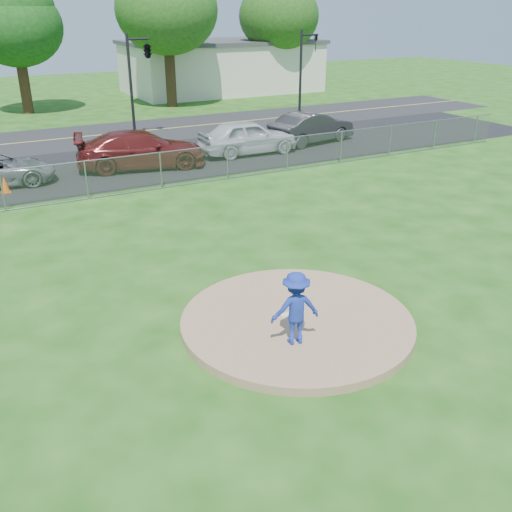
{
  "coord_description": "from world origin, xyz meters",
  "views": [
    {
      "loc": [
        -6.33,
        -9.73,
        6.8
      ],
      "look_at": [
        0.0,
        2.0,
        1.0
      ],
      "focal_mm": 40.0,
      "sensor_mm": 36.0,
      "label": 1
    }
  ],
  "objects_px": {
    "traffic_signal_right": "(304,68)",
    "parked_car_pearl": "(248,137)",
    "tree_far_right": "(279,5)",
    "traffic_signal_center": "(146,52)",
    "pitcher": "(296,308)",
    "parked_car_darkred": "(141,149)",
    "commercial_building": "(222,66)",
    "parked_car_charcoal": "(312,127)",
    "tree_center": "(13,14)",
    "traffic_cone": "(5,184)"
  },
  "relations": [
    {
      "from": "traffic_signal_right",
      "to": "parked_car_pearl",
      "type": "xyz_separation_m",
      "value": [
        -7.3,
        -6.27,
        -2.5
      ]
    },
    {
      "from": "tree_far_right",
      "to": "traffic_signal_center",
      "type": "bearing_deg",
      "value": -140.96
    },
    {
      "from": "pitcher",
      "to": "parked_car_darkred",
      "type": "bearing_deg",
      "value": -84.4
    },
    {
      "from": "pitcher",
      "to": "parked_car_darkred",
      "type": "height_order",
      "value": "pitcher"
    },
    {
      "from": "commercial_building",
      "to": "parked_car_charcoal",
      "type": "distance_m",
      "value": 22.2
    },
    {
      "from": "tree_center",
      "to": "parked_car_charcoal",
      "type": "height_order",
      "value": "tree_center"
    },
    {
      "from": "tree_center",
      "to": "parked_car_pearl",
      "type": "distance_m",
      "value": 20.69
    },
    {
      "from": "tree_far_right",
      "to": "parked_car_pearl",
      "type": "bearing_deg",
      "value": -124.13
    },
    {
      "from": "traffic_signal_right",
      "to": "parked_car_darkred",
      "type": "xyz_separation_m",
      "value": [
        -12.89,
        -6.41,
        -2.5
      ]
    },
    {
      "from": "commercial_building",
      "to": "traffic_signal_right",
      "type": "height_order",
      "value": "traffic_signal_right"
    },
    {
      "from": "traffic_cone",
      "to": "parked_car_darkred",
      "type": "height_order",
      "value": "parked_car_darkred"
    },
    {
      "from": "tree_center",
      "to": "tree_far_right",
      "type": "relative_size",
      "value": 0.92
    },
    {
      "from": "commercial_building",
      "to": "traffic_cone",
      "type": "bearing_deg",
      "value": -131.3
    },
    {
      "from": "commercial_building",
      "to": "tree_center",
      "type": "xyz_separation_m",
      "value": [
        -17.0,
        -4.0,
        4.31
      ]
    },
    {
      "from": "traffic_signal_right",
      "to": "parked_car_charcoal",
      "type": "distance_m",
      "value": 6.88
    },
    {
      "from": "pitcher",
      "to": "parked_car_pearl",
      "type": "distance_m",
      "value": 18.21
    },
    {
      "from": "traffic_signal_right",
      "to": "parked_car_pearl",
      "type": "distance_m",
      "value": 9.95
    },
    {
      "from": "traffic_signal_center",
      "to": "pitcher",
      "type": "distance_m",
      "value": 23.58
    },
    {
      "from": "commercial_building",
      "to": "tree_center",
      "type": "bearing_deg",
      "value": -166.76
    },
    {
      "from": "pitcher",
      "to": "parked_car_pearl",
      "type": "bearing_deg",
      "value": -102.07
    },
    {
      "from": "tree_far_right",
      "to": "pitcher",
      "type": "bearing_deg",
      "value": -119.88
    },
    {
      "from": "tree_far_right",
      "to": "traffic_cone",
      "type": "xyz_separation_m",
      "value": [
        -24.72,
        -20.59,
        -6.71
      ]
    },
    {
      "from": "traffic_signal_center",
      "to": "tree_center",
      "type": "bearing_deg",
      "value": 112.49
    },
    {
      "from": "traffic_signal_center",
      "to": "parked_car_charcoal",
      "type": "relative_size",
      "value": 1.11
    },
    {
      "from": "tree_far_right",
      "to": "traffic_signal_center",
      "type": "xyz_separation_m",
      "value": [
        -16.03,
        -13.0,
        -2.45
      ]
    },
    {
      "from": "traffic_signal_center",
      "to": "parked_car_darkred",
      "type": "height_order",
      "value": "traffic_signal_center"
    },
    {
      "from": "traffic_signal_center",
      "to": "parked_car_charcoal",
      "type": "distance_m",
      "value": 9.91
    },
    {
      "from": "parked_car_pearl",
      "to": "tree_far_right",
      "type": "bearing_deg",
      "value": -32.32
    },
    {
      "from": "traffic_cone",
      "to": "traffic_signal_right",
      "type": "bearing_deg",
      "value": 21.82
    },
    {
      "from": "tree_center",
      "to": "parked_car_darkred",
      "type": "height_order",
      "value": "tree_center"
    },
    {
      "from": "parked_car_darkred",
      "to": "tree_center",
      "type": "bearing_deg",
      "value": 19.38
    },
    {
      "from": "pitcher",
      "to": "parked_car_pearl",
      "type": "relative_size",
      "value": 0.32
    },
    {
      "from": "commercial_building",
      "to": "tree_far_right",
      "type": "distance_m",
      "value": 7.0
    },
    {
      "from": "parked_car_pearl",
      "to": "parked_car_charcoal",
      "type": "xyz_separation_m",
      "value": [
        4.27,
        0.64,
        -0.02
      ]
    },
    {
      "from": "commercial_building",
      "to": "traffic_signal_center",
      "type": "distance_m",
      "value": 20.17
    },
    {
      "from": "pitcher",
      "to": "traffic_signal_center",
      "type": "bearing_deg",
      "value": -88.94
    },
    {
      "from": "commercial_building",
      "to": "pitcher",
      "type": "distance_m",
      "value": 42.26
    },
    {
      "from": "commercial_building",
      "to": "parked_car_darkred",
      "type": "xyz_separation_m",
      "value": [
        -14.65,
        -22.41,
        -1.3
      ]
    },
    {
      "from": "parked_car_charcoal",
      "to": "traffic_signal_right",
      "type": "bearing_deg",
      "value": -40.08
    },
    {
      "from": "parked_car_darkred",
      "to": "parked_car_pearl",
      "type": "distance_m",
      "value": 5.59
    },
    {
      "from": "tree_center",
      "to": "traffic_cone",
      "type": "distance_m",
      "value": 20.86
    },
    {
      "from": "commercial_building",
      "to": "pitcher",
      "type": "xyz_separation_m",
      "value": [
        -16.59,
        -38.85,
        -1.14
      ]
    },
    {
      "from": "commercial_building",
      "to": "tree_far_right",
      "type": "relative_size",
      "value": 1.53
    },
    {
      "from": "traffic_signal_center",
      "to": "pitcher",
      "type": "relative_size",
      "value": 3.43
    },
    {
      "from": "tree_center",
      "to": "traffic_signal_right",
      "type": "bearing_deg",
      "value": -38.22
    },
    {
      "from": "traffic_signal_center",
      "to": "traffic_cone",
      "type": "distance_m",
      "value": 12.3
    },
    {
      "from": "parked_car_pearl",
      "to": "traffic_signal_center",
      "type": "bearing_deg",
      "value": 27.11
    },
    {
      "from": "tree_far_right",
      "to": "parked_car_darkred",
      "type": "relative_size",
      "value": 1.84
    },
    {
      "from": "tree_center",
      "to": "traffic_cone",
      "type": "height_order",
      "value": "tree_center"
    },
    {
      "from": "traffic_cone",
      "to": "parked_car_charcoal",
      "type": "distance_m",
      "value": 16.05
    }
  ]
}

